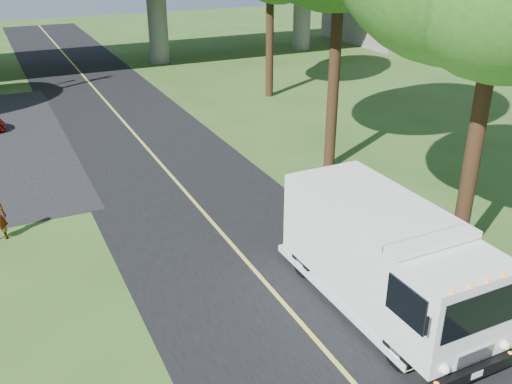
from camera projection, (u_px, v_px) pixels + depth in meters
ground at (310, 335)px, 13.75m from camera, size 120.00×120.00×0.00m
road at (178, 184)px, 21.94m from camera, size 7.00×90.00×0.02m
lane_line at (178, 183)px, 21.93m from camera, size 0.12×90.00×0.01m
overpass at (69, 2)px, 38.07m from camera, size 54.00×10.00×7.30m
step_van at (384, 255)px, 14.18m from camera, size 2.48×6.64×2.78m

